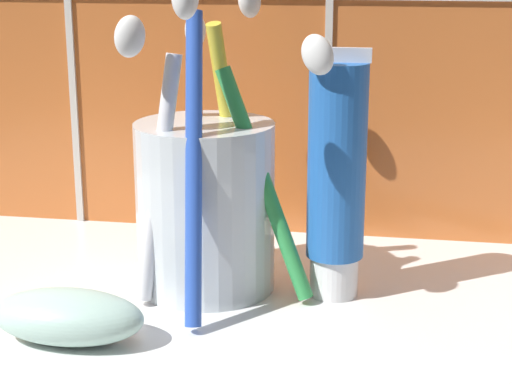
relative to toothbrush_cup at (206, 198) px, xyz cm
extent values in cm
cube|color=white|center=(4.19, -5.45, -6.54)|extent=(72.86, 33.80, 2.00)
cylinder|color=silver|center=(-0.06, 0.05, -0.55)|extent=(8.17, 8.17, 9.98)
cylinder|color=green|center=(3.65, -1.07, 1.27)|extent=(6.03, 2.35, 13.14)
ellipsoid|color=white|center=(6.55, -1.81, 8.69)|extent=(2.64, 1.85, 2.67)
cylinder|color=yellow|center=(0.97, 2.93, 2.42)|extent=(2.29, 5.24, 15.37)
ellipsoid|color=white|center=(1.64, 5.30, 11.04)|extent=(1.86, 2.50, 2.58)
cylinder|color=orange|center=(-1.32, 3.20, 1.49)|extent=(1.88, 4.84, 13.50)
ellipsoid|color=white|center=(-1.79, 5.40, 9.17)|extent=(1.74, 2.47, 2.59)
cylinder|color=white|center=(-2.09, -2.58, 1.72)|extent=(2.97, 3.04, 13.86)
ellipsoid|color=white|center=(-3.08, -3.61, 9.65)|extent=(2.36, 2.38, 2.46)
cylinder|color=blue|center=(0.33, -4.15, 2.86)|extent=(1.82, 5.84, 16.25)
cylinder|color=white|center=(7.58, 0.05, -4.31)|extent=(2.82, 2.82, 2.45)
cylinder|color=blue|center=(7.58, 0.05, 2.50)|extent=(3.32, 3.32, 11.17)
cube|color=silver|center=(7.58, 0.05, 8.48)|extent=(3.49, 0.36, 0.80)
ellipsoid|color=silver|center=(-5.39, -8.55, -4.15)|extent=(8.09, 4.12, 2.77)
camera|label=1|loc=(11.06, -46.75, 14.12)|focal=60.00mm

